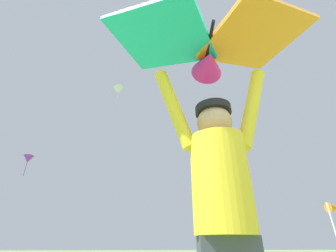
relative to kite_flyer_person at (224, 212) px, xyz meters
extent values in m
cylinder|color=yellow|center=(0.00, 0.00, 0.16)|extent=(0.38, 0.38, 0.56)
sphere|color=tan|center=(0.00, 0.00, 0.56)|extent=(0.23, 0.23, 0.23)
cylinder|color=black|center=(0.00, 0.00, 0.65)|extent=(0.27, 0.27, 0.05)
cylinder|color=yellow|center=(0.26, -0.03, 0.68)|extent=(0.29, 0.12, 0.62)
cylinder|color=yellow|center=(-0.26, 0.03, 0.68)|extent=(0.29, 0.12, 0.62)
cylinder|color=black|center=(0.00, 0.00, 1.18)|extent=(0.10, 0.60, 0.02)
cube|color=orange|center=(0.34, -0.13, 1.25)|extent=(0.86, 0.79, 0.18)
cube|color=#19B2AD|center=(-0.37, -0.05, 1.25)|extent=(0.92, 0.89, 0.18)
cone|color=#DB2393|center=(0.00, 0.00, 1.08)|extent=(0.26, 0.23, 0.24)
cone|color=purple|center=(-8.94, 16.26, 5.63)|extent=(0.95, 0.94, 0.56)
cylinder|color=#602387|center=(-8.94, 16.26, 4.85)|extent=(0.03, 0.03, 1.01)
cone|color=white|center=(-3.21, 18.14, 13.80)|extent=(1.24, 1.24, 0.94)
cylinder|color=#A4A4A4|center=(-3.21, 18.14, 12.75)|extent=(0.04, 0.04, 1.36)
cube|color=red|center=(4.88, 27.77, 14.86)|extent=(1.30, 1.19, 1.50)
cone|color=yellow|center=(10.24, 23.83, 6.37)|extent=(0.79, 0.76, 0.65)
cylinder|color=#A4921C|center=(10.24, 23.83, 5.65)|extent=(0.03, 0.03, 0.93)
cone|color=orange|center=(4.14, 3.99, 0.65)|extent=(0.28, 0.24, 0.24)
camera|label=1|loc=(-0.46, -1.30, -0.17)|focal=24.75mm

